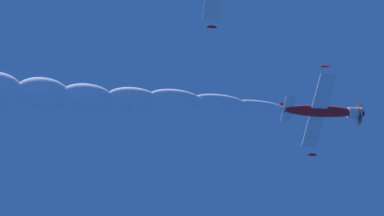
# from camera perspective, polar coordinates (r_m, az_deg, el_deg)

# --- Properties ---
(airplane_lead) EXTENTS (8.36, 8.77, 3.09)m
(airplane_lead) POSITION_cam_1_polar(r_m,az_deg,el_deg) (72.48, 10.50, -0.26)
(airplane_lead) COLOR red
(smoke_trail_lead) EXTENTS (31.16, 20.96, 4.65)m
(smoke_trail_lead) POSITION_cam_1_polar(r_m,az_deg,el_deg) (70.17, -11.68, 1.08)
(smoke_trail_lead) COLOR white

